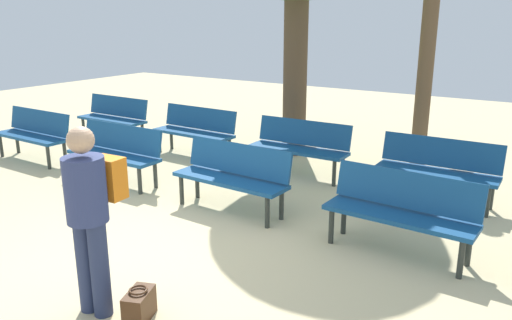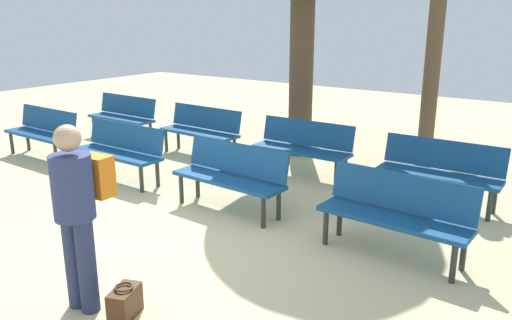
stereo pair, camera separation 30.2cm
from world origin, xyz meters
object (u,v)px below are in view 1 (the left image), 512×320
(bench_r0_c2, at_px, (233,173))
(bench_r1_c2, at_px, (300,144))
(tree_1, at_px, (425,77))
(handbag, at_px, (139,305))
(bench_r1_c0, at_px, (114,115))
(bench_r1_c3, at_px, (438,166))
(bench_r0_c0, at_px, (34,132))
(bench_r1_c1, at_px, (196,128))
(bench_r0_c3, at_px, (402,208))
(bench_r0_c1, at_px, (117,150))
(visitor_with_backpack, at_px, (91,210))

(bench_r0_c2, relative_size, bench_r1_c2, 1.01)
(tree_1, relative_size, handbag, 8.36)
(bench_r0_c2, bearing_deg, handbag, -70.09)
(bench_r0_c2, height_order, bench_r1_c0, same)
(tree_1, bearing_deg, bench_r1_c3, -66.12)
(bench_r1_c2, bearing_deg, handbag, -80.68)
(bench_r0_c0, distance_m, bench_r1_c0, 1.82)
(handbag, bearing_deg, bench_r1_c1, 123.99)
(bench_r1_c0, bearing_deg, tree_1, 14.01)
(bench_r0_c3, xyz_separation_m, bench_r1_c0, (-6.55, 1.93, 0.00))
(bench_r0_c1, distance_m, handbag, 3.91)
(bench_r1_c3, bearing_deg, visitor_with_backpack, -112.89)
(bench_r0_c3, xyz_separation_m, tree_1, (-0.74, 3.33, 1.01))
(visitor_with_backpack, bearing_deg, bench_r0_c2, -85.74)
(bench_r0_c1, distance_m, bench_r1_c0, 2.86)
(bench_r0_c0, relative_size, tree_1, 0.53)
(bench_r0_c1, bearing_deg, bench_r1_c0, 138.34)
(bench_r1_c2, distance_m, tree_1, 2.31)
(tree_1, distance_m, handbag, 6.00)
(bench_r0_c2, relative_size, tree_1, 0.53)
(bench_r0_c2, xyz_separation_m, bench_r1_c2, (0.01, 1.83, 0.00))
(bench_r1_c0, distance_m, visitor_with_backpack, 6.52)
(bench_r1_c0, relative_size, bench_r1_c3, 1.00)
(bench_r0_c3, relative_size, visitor_with_backpack, 0.98)
(bench_r0_c1, xyz_separation_m, handbag, (2.98, -2.50, -0.37))
(handbag, bearing_deg, bench_r0_c2, 107.68)
(bench_r1_c3, height_order, visitor_with_backpack, visitor_with_backpack)
(bench_r0_c0, relative_size, bench_r1_c2, 1.00)
(bench_r0_c0, height_order, bench_r1_c3, same)
(bench_r1_c1, bearing_deg, handbag, -54.39)
(handbag, bearing_deg, tree_1, 83.23)
(bench_r1_c1, bearing_deg, bench_r1_c2, 1.12)
(bench_r1_c3, xyz_separation_m, tree_1, (-0.68, 1.54, 1.01))
(bench_r1_c0, height_order, bench_r1_c3, same)
(tree_1, bearing_deg, handbag, -96.77)
(bench_r1_c0, xyz_separation_m, handbag, (5.12, -4.40, -0.37))
(bench_r1_c0, bearing_deg, visitor_with_backpack, -43.06)
(visitor_with_backpack, bearing_deg, bench_r1_c0, -47.91)
(bench_r0_c1, xyz_separation_m, tree_1, (3.66, 3.29, 1.01))
(bench_r1_c0, height_order, tree_1, tree_1)
(bench_r0_c3, bearing_deg, handbag, -117.94)
(bench_r0_c0, distance_m, bench_r1_c3, 6.72)
(bench_r0_c2, bearing_deg, bench_r1_c1, 141.31)
(bench_r1_c3, distance_m, handbag, 4.49)
(bench_r0_c0, height_order, bench_r1_c0, same)
(bench_r0_c1, xyz_separation_m, bench_r1_c2, (2.20, 1.82, 0.00))
(bench_r0_c1, bearing_deg, bench_r0_c3, -0.66)
(bench_r0_c0, xyz_separation_m, handbag, (5.14, -2.58, -0.37))
(bench_r0_c0, height_order, visitor_with_backpack, visitor_with_backpack)
(bench_r1_c1, height_order, bench_r1_c2, same)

